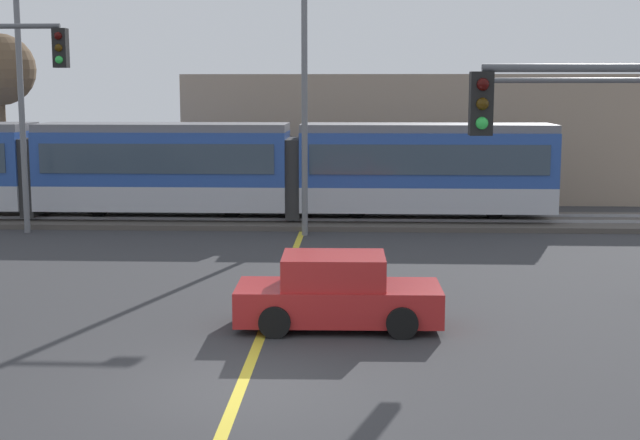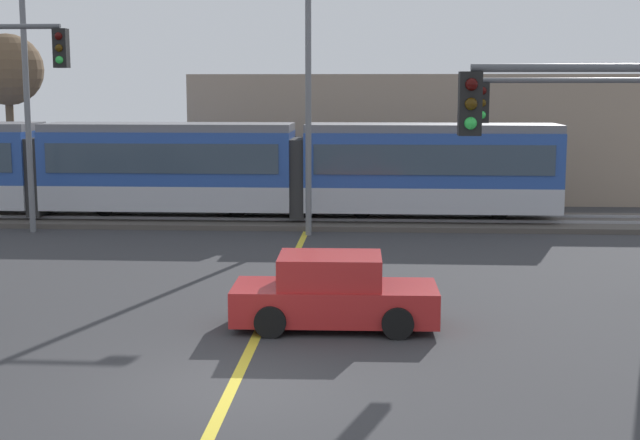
{
  "view_description": "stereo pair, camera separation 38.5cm",
  "coord_description": "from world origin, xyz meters",
  "px_view_note": "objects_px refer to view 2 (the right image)",
  "views": [
    {
      "loc": [
        1.94,
        -14.07,
        4.94
      ],
      "look_at": [
        0.96,
        8.1,
        1.6
      ],
      "focal_mm": 50.0,
      "sensor_mm": 36.0,
      "label": 1
    },
    {
      "loc": [
        2.32,
        -14.05,
        4.94
      ],
      "look_at": [
        0.96,
        8.1,
        1.6
      ],
      "focal_mm": 50.0,
      "sensor_mm": 36.0,
      "label": 2
    }
  ],
  "objects_px": {
    "traffic_light_near_right": "(624,173)",
    "traffic_light_mid_right": "(592,142)",
    "light_rail_tram": "(170,166)",
    "sedan_crossing": "(334,294)",
    "street_lamp_centre": "(315,91)",
    "street_lamp_west": "(31,92)",
    "bare_tree_far_west": "(7,71)"
  },
  "relations": [
    {
      "from": "sedan_crossing",
      "to": "street_lamp_centre",
      "type": "relative_size",
      "value": 0.51
    },
    {
      "from": "light_rail_tram",
      "to": "sedan_crossing",
      "type": "bearing_deg",
      "value": -64.75
    },
    {
      "from": "traffic_light_near_right",
      "to": "traffic_light_mid_right",
      "type": "distance_m",
      "value": 7.77
    },
    {
      "from": "traffic_light_mid_right",
      "to": "bare_tree_far_west",
      "type": "relative_size",
      "value": 0.79
    },
    {
      "from": "traffic_light_mid_right",
      "to": "street_lamp_centre",
      "type": "relative_size",
      "value": 0.66
    },
    {
      "from": "traffic_light_near_right",
      "to": "street_lamp_centre",
      "type": "xyz_separation_m",
      "value": [
        -5.48,
        16.52,
        1.06
      ]
    },
    {
      "from": "traffic_light_near_right",
      "to": "street_lamp_west",
      "type": "xyz_separation_m",
      "value": [
        -15.02,
        16.61,
        1.04
      ]
    },
    {
      "from": "street_lamp_west",
      "to": "street_lamp_centre",
      "type": "height_order",
      "value": "street_lamp_west"
    },
    {
      "from": "traffic_light_mid_right",
      "to": "street_lamp_west",
      "type": "bearing_deg",
      "value": 151.32
    },
    {
      "from": "street_lamp_centre",
      "to": "bare_tree_far_west",
      "type": "distance_m",
      "value": 14.79
    },
    {
      "from": "sedan_crossing",
      "to": "traffic_light_mid_right",
      "type": "height_order",
      "value": "traffic_light_mid_right"
    },
    {
      "from": "light_rail_tram",
      "to": "traffic_light_mid_right",
      "type": "height_order",
      "value": "traffic_light_mid_right"
    },
    {
      "from": "light_rail_tram",
      "to": "street_lamp_centre",
      "type": "relative_size",
      "value": 3.34
    },
    {
      "from": "street_lamp_centre",
      "to": "traffic_light_near_right",
      "type": "bearing_deg",
      "value": -71.64
    },
    {
      "from": "light_rail_tram",
      "to": "street_lamp_centre",
      "type": "xyz_separation_m",
      "value": [
        5.52,
        -2.7,
        2.74
      ]
    },
    {
      "from": "light_rail_tram",
      "to": "street_lamp_west",
      "type": "relative_size",
      "value": 3.32
    },
    {
      "from": "traffic_light_mid_right",
      "to": "street_lamp_west",
      "type": "height_order",
      "value": "street_lamp_west"
    },
    {
      "from": "light_rail_tram",
      "to": "traffic_light_near_right",
      "type": "bearing_deg",
      "value": -60.22
    },
    {
      "from": "sedan_crossing",
      "to": "street_lamp_centre",
      "type": "bearing_deg",
      "value": 95.72
    },
    {
      "from": "light_rail_tram",
      "to": "street_lamp_west",
      "type": "xyz_separation_m",
      "value": [
        -4.02,
        -2.61,
        2.72
      ]
    },
    {
      "from": "light_rail_tram",
      "to": "traffic_light_near_right",
      "type": "height_order",
      "value": "traffic_light_near_right"
    },
    {
      "from": "traffic_light_mid_right",
      "to": "sedan_crossing",
      "type": "bearing_deg",
      "value": -155.87
    },
    {
      "from": "traffic_light_near_right",
      "to": "light_rail_tram",
      "type": "bearing_deg",
      "value": 119.78
    },
    {
      "from": "sedan_crossing",
      "to": "street_lamp_centre",
      "type": "height_order",
      "value": "street_lamp_centre"
    },
    {
      "from": "sedan_crossing",
      "to": "bare_tree_far_west",
      "type": "xyz_separation_m",
      "value": [
        -14.26,
        18.21,
        4.85
      ]
    },
    {
      "from": "street_lamp_west",
      "to": "street_lamp_centre",
      "type": "xyz_separation_m",
      "value": [
        9.53,
        -0.09,
        0.02
      ]
    },
    {
      "from": "light_rail_tram",
      "to": "traffic_light_near_right",
      "type": "relative_size",
      "value": 5.04
    },
    {
      "from": "traffic_light_near_right",
      "to": "sedan_crossing",
      "type": "bearing_deg",
      "value": 130.4
    },
    {
      "from": "sedan_crossing",
      "to": "traffic_light_mid_right",
      "type": "xyz_separation_m",
      "value": [
        5.7,
        2.55,
        3.0
      ]
    },
    {
      "from": "traffic_light_near_right",
      "to": "traffic_light_mid_right",
      "type": "xyz_separation_m",
      "value": [
        1.36,
        7.65,
        -0.03
      ]
    },
    {
      "from": "traffic_light_near_right",
      "to": "traffic_light_mid_right",
      "type": "height_order",
      "value": "traffic_light_mid_right"
    },
    {
      "from": "sedan_crossing",
      "to": "bare_tree_far_west",
      "type": "height_order",
      "value": "bare_tree_far_west"
    }
  ]
}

